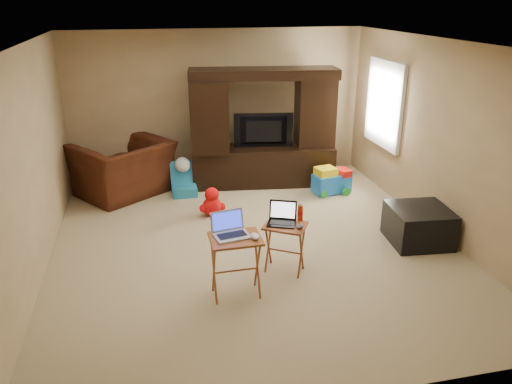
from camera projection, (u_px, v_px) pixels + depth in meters
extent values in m
plane|color=tan|center=(253.00, 244.00, 6.45)|extent=(5.50, 5.50, 0.00)
plane|color=silver|center=(252.00, 43.00, 5.53)|extent=(5.50, 5.50, 0.00)
plane|color=tan|center=(218.00, 105.00, 8.48)|extent=(5.00, 0.00, 5.00)
plane|color=tan|center=(335.00, 263.00, 3.49)|extent=(5.00, 0.00, 5.00)
plane|color=tan|center=(30.00, 166.00, 5.48)|extent=(0.00, 5.50, 5.50)
plane|color=tan|center=(440.00, 139.00, 6.49)|extent=(0.00, 5.50, 5.50)
plane|color=white|center=(385.00, 104.00, 7.84)|extent=(0.00, 1.20, 1.20)
cube|color=white|center=(384.00, 104.00, 7.84)|extent=(0.06, 1.14, 1.34)
cube|color=black|center=(263.00, 128.00, 8.16)|extent=(2.41, 0.88, 1.93)
imported|color=black|center=(264.00, 131.00, 8.13)|extent=(0.99, 0.27, 0.56)
imported|color=#441A0E|center=(124.00, 169.00, 7.90)|extent=(1.76, 1.72, 0.86)
cube|color=black|center=(419.00, 225.00, 6.42)|extent=(0.79, 0.79, 0.47)
cube|color=#975124|center=(236.00, 267.00, 5.23)|extent=(0.53, 0.43, 0.68)
cube|color=brown|center=(285.00, 248.00, 5.71)|extent=(0.58, 0.55, 0.59)
cube|color=#ABABB0|center=(232.00, 226.00, 5.08)|extent=(0.40, 0.35, 0.24)
cube|color=black|center=(282.00, 215.00, 5.57)|extent=(0.38, 0.36, 0.24)
ellipsoid|color=silver|center=(255.00, 236.00, 5.07)|extent=(0.10, 0.15, 0.06)
ellipsoid|color=#39393E|center=(300.00, 226.00, 5.51)|extent=(0.12, 0.14, 0.05)
cylinder|color=red|center=(300.00, 213.00, 5.69)|extent=(0.06, 0.06, 0.18)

